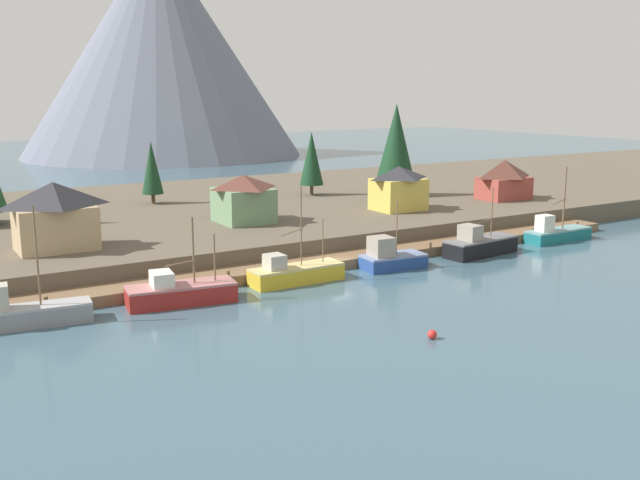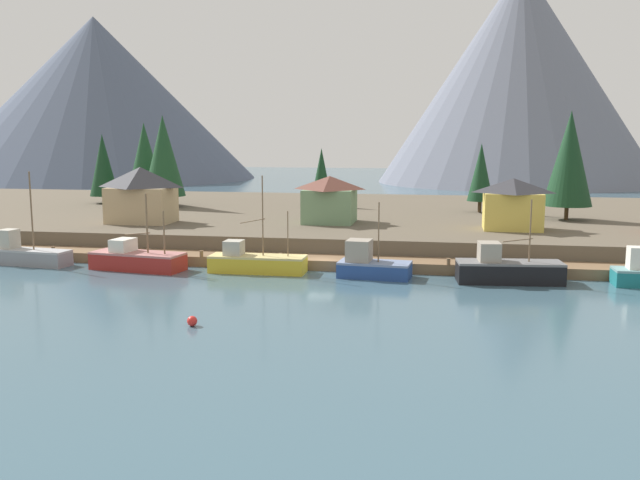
{
  "view_description": "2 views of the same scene",
  "coord_description": "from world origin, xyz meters",
  "px_view_note": "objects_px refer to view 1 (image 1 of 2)",
  "views": [
    {
      "loc": [
        -38.39,
        -58.75,
        17.81
      ],
      "look_at": [
        -0.31,
        3.07,
        2.69
      ],
      "focal_mm": 40.43,
      "sensor_mm": 36.0,
      "label": 1
    },
    {
      "loc": [
        11.35,
        -63.35,
        12.71
      ],
      "look_at": [
        -0.45,
        2.16,
        2.69
      ],
      "focal_mm": 38.51,
      "sensor_mm": 36.0,
      "label": 2
    }
  ],
  "objects_px": {
    "house_tan": "(55,215)",
    "conifer_near_left": "(152,168)",
    "channel_buoy": "(432,334)",
    "house_green": "(243,198)",
    "house_red": "(504,179)",
    "conifer_back_left": "(312,158)",
    "fishing_boat_blue": "(390,258)",
    "conifer_near_right": "(396,144)",
    "fishing_boat_grey": "(26,313)",
    "house_yellow": "(398,188)",
    "fishing_boat_red": "(180,292)",
    "fishing_boat_yellow": "(295,273)",
    "fishing_boat_teal": "(556,233)",
    "fishing_boat_black": "(479,245)"
  },
  "relations": [
    {
      "from": "fishing_boat_blue",
      "to": "fishing_boat_black",
      "type": "relative_size",
      "value": 0.74
    },
    {
      "from": "fishing_boat_red",
      "to": "conifer_near_right",
      "type": "height_order",
      "value": "conifer_near_right"
    },
    {
      "from": "conifer_near_left",
      "to": "channel_buoy",
      "type": "distance_m",
      "value": 57.79
    },
    {
      "from": "house_yellow",
      "to": "fishing_boat_red",
      "type": "bearing_deg",
      "value": -154.73
    },
    {
      "from": "house_green",
      "to": "conifer_back_left",
      "type": "xyz_separation_m",
      "value": [
        18.34,
        14.95,
        2.59
      ]
    },
    {
      "from": "conifer_near_left",
      "to": "house_green",
      "type": "bearing_deg",
      "value": -77.08
    },
    {
      "from": "house_yellow",
      "to": "channel_buoy",
      "type": "distance_m",
      "value": 43.18
    },
    {
      "from": "house_red",
      "to": "conifer_back_left",
      "type": "distance_m",
      "value": 27.97
    },
    {
      "from": "house_tan",
      "to": "channel_buoy",
      "type": "distance_m",
      "value": 39.21
    },
    {
      "from": "conifer_near_left",
      "to": "channel_buoy",
      "type": "relative_size",
      "value": 12.27
    },
    {
      "from": "fishing_boat_blue",
      "to": "house_green",
      "type": "bearing_deg",
      "value": 114.92
    },
    {
      "from": "conifer_back_left",
      "to": "house_red",
      "type": "bearing_deg",
      "value": -39.58
    },
    {
      "from": "fishing_boat_grey",
      "to": "conifer_near_left",
      "type": "height_order",
      "value": "conifer_near_left"
    },
    {
      "from": "house_green",
      "to": "conifer_back_left",
      "type": "height_order",
      "value": "conifer_back_left"
    },
    {
      "from": "house_red",
      "to": "fishing_boat_grey",
      "type": "bearing_deg",
      "value": -166.27
    },
    {
      "from": "fishing_boat_blue",
      "to": "conifer_back_left",
      "type": "xyz_separation_m",
      "value": [
        11.31,
        34.36,
        6.79
      ]
    },
    {
      "from": "fishing_boat_grey",
      "to": "conifer_back_left",
      "type": "bearing_deg",
      "value": 43.69
    },
    {
      "from": "fishing_boat_teal",
      "to": "conifer_near_left",
      "type": "bearing_deg",
      "value": 133.17
    },
    {
      "from": "house_green",
      "to": "house_red",
      "type": "height_order",
      "value": "house_green"
    },
    {
      "from": "fishing_boat_black",
      "to": "house_green",
      "type": "height_order",
      "value": "house_green"
    },
    {
      "from": "fishing_boat_grey",
      "to": "house_green",
      "type": "height_order",
      "value": "fishing_boat_grey"
    },
    {
      "from": "house_green",
      "to": "conifer_near_left",
      "type": "xyz_separation_m",
      "value": [
        -4.45,
        19.38,
        2.1
      ]
    },
    {
      "from": "conifer_near_right",
      "to": "channel_buoy",
      "type": "height_order",
      "value": "conifer_near_right"
    },
    {
      "from": "house_red",
      "to": "fishing_boat_teal",
      "type": "bearing_deg",
      "value": -114.91
    },
    {
      "from": "conifer_near_right",
      "to": "house_red",
      "type": "bearing_deg",
      "value": -43.54
    },
    {
      "from": "conifer_back_left",
      "to": "fishing_boat_grey",
      "type": "bearing_deg",
      "value": -143.42
    },
    {
      "from": "fishing_boat_red",
      "to": "fishing_boat_yellow",
      "type": "relative_size",
      "value": 1.03
    },
    {
      "from": "house_tan",
      "to": "conifer_back_left",
      "type": "height_order",
      "value": "conifer_back_left"
    },
    {
      "from": "fishing_boat_blue",
      "to": "conifer_near_left",
      "type": "height_order",
      "value": "conifer_near_left"
    },
    {
      "from": "fishing_boat_yellow",
      "to": "fishing_boat_teal",
      "type": "distance_m",
      "value": 36.25
    },
    {
      "from": "house_red",
      "to": "conifer_back_left",
      "type": "xyz_separation_m",
      "value": [
        -21.47,
        17.74,
        2.59
      ]
    },
    {
      "from": "house_yellow",
      "to": "house_tan",
      "type": "bearing_deg",
      "value": -177.9
    },
    {
      "from": "house_tan",
      "to": "conifer_near_left",
      "type": "relative_size",
      "value": 0.9
    },
    {
      "from": "fishing_boat_yellow",
      "to": "house_green",
      "type": "xyz_separation_m",
      "value": [
        3.95,
        19.05,
        4.4
      ]
    },
    {
      "from": "house_yellow",
      "to": "house_tan",
      "type": "distance_m",
      "value": 43.23
    },
    {
      "from": "house_red",
      "to": "channel_buoy",
      "type": "xyz_separation_m",
      "value": [
        -42.97,
        -35.16,
        -5.01
      ]
    },
    {
      "from": "house_red",
      "to": "channel_buoy",
      "type": "relative_size",
      "value": 10.44
    },
    {
      "from": "conifer_near_right",
      "to": "conifer_back_left",
      "type": "bearing_deg",
      "value": 145.43
    },
    {
      "from": "house_red",
      "to": "house_green",
      "type": "bearing_deg",
      "value": 175.98
    },
    {
      "from": "house_tan",
      "to": "conifer_near_right",
      "type": "distance_m",
      "value": 52.29
    },
    {
      "from": "fishing_boat_black",
      "to": "house_red",
      "type": "distance_m",
      "value": 27.02
    },
    {
      "from": "fishing_boat_red",
      "to": "house_green",
      "type": "relative_size",
      "value": 1.47
    },
    {
      "from": "house_green",
      "to": "conifer_near_right",
      "type": "relative_size",
      "value": 0.48
    },
    {
      "from": "fishing_boat_red",
      "to": "conifer_back_left",
      "type": "height_order",
      "value": "conifer_back_left"
    },
    {
      "from": "house_green",
      "to": "conifer_back_left",
      "type": "relative_size",
      "value": 0.69
    },
    {
      "from": "house_red",
      "to": "house_tan",
      "type": "bearing_deg",
      "value": -178.77
    },
    {
      "from": "house_green",
      "to": "house_tan",
      "type": "xyz_separation_m",
      "value": [
        -22.18,
        -4.12,
        0.55
      ]
    },
    {
      "from": "fishing_boat_black",
      "to": "house_red",
      "type": "bearing_deg",
      "value": 33.22
    },
    {
      "from": "conifer_back_left",
      "to": "fishing_boat_blue",
      "type": "bearing_deg",
      "value": -108.21
    },
    {
      "from": "house_tan",
      "to": "conifer_near_right",
      "type": "height_order",
      "value": "conifer_near_right"
    }
  ]
}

